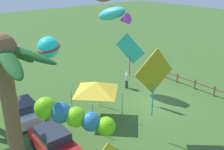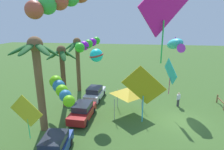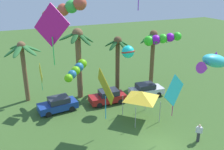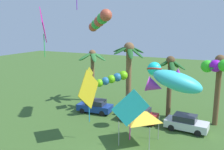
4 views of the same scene
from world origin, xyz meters
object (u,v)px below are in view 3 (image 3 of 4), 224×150
object	(u,v)px
kite_diamond_1	(105,88)
kite_tube_7	(161,39)
palm_tree_1	(153,45)
kite_diamond_0	(41,74)
palm_tree_3	(23,57)
parked_car_2	(58,104)
kite_fish_6	(214,62)
parked_car_1	(108,97)
festival_tent	(141,95)
kite_diamond_9	(174,91)
spectator_0	(199,133)
kite_tube_8	(77,70)
palm_tree_2	(78,49)
kite_ball_2	(128,52)
kite_diamond_5	(51,27)
palm_tree_0	(118,53)
parked_car_0	(146,90)
kite_tube_4	(65,9)

from	to	relation	value
kite_diamond_1	kite_tube_7	distance (m)	12.18
palm_tree_1	kite_diamond_0	bearing A→B (deg)	-173.91
palm_tree_3	parked_car_2	distance (m)	6.32
kite_diamond_0	kite_fish_6	bearing A→B (deg)	-40.24
palm_tree_3	parked_car_1	bearing A→B (deg)	-28.05
festival_tent	kite_diamond_9	xyz separation A→B (m)	(0.68, -3.84, 1.86)
spectator_0	kite_tube_7	world-z (taller)	kite_tube_7
kite_tube_8	palm_tree_2	bearing A→B (deg)	67.88
kite_fish_6	kite_diamond_9	bearing A→B (deg)	165.54
kite_ball_2	kite_diamond_5	bearing A→B (deg)	-148.64
kite_diamond_1	kite_fish_6	size ratio (longest dim) A/B	1.29
palm_tree_3	kite_diamond_9	size ratio (longest dim) A/B	1.89
palm_tree_0	kite_ball_2	xyz separation A→B (m)	(-0.62, -3.79, 1.16)
palm_tree_2	kite_fish_6	xyz separation A→B (m)	(7.54, -11.65, 1.00)
spectator_0	parked_car_2	bearing A→B (deg)	133.68
kite_fish_6	festival_tent	bearing A→B (deg)	128.24
kite_fish_6	parked_car_0	bearing A→B (deg)	93.14
kite_diamond_1	kite_tube_7	xyz separation A→B (m)	(9.88, 6.90, 1.77)
palm_tree_0	palm_tree_1	bearing A→B (deg)	-1.38
palm_tree_0	palm_tree_3	distance (m)	10.45
parked_car_0	kite_tube_4	size ratio (longest dim) A/B	1.11
festival_tent	kite_diamond_0	xyz separation A→B (m)	(-8.26, 5.46, 1.54)
parked_car_0	parked_car_1	size ratio (longest dim) A/B	1.01
spectator_0	kite_diamond_5	distance (m)	14.29
kite_ball_2	palm_tree_0	bearing A→B (deg)	80.67
palm_tree_0	spectator_0	world-z (taller)	palm_tree_0
spectator_0	kite_tube_8	world-z (taller)	kite_tube_8
kite_ball_2	kite_tube_7	xyz separation A→B (m)	(5.57, 2.42, 0.34)
palm_tree_2	kite_ball_2	distance (m)	5.58
kite_tube_4	parked_car_2	bearing A→B (deg)	145.54
palm_tree_2	kite_ball_2	bearing A→B (deg)	-42.94
parked_car_2	kite_diamond_5	bearing A→B (deg)	-100.33
palm_tree_2	parked_car_1	world-z (taller)	palm_tree_2
spectator_0	kite_tube_8	distance (m)	12.86
palm_tree_3	kite_diamond_5	bearing A→B (deg)	-82.47
festival_tent	kite_tube_4	xyz separation A→B (m)	(-5.80, 3.86, 7.76)
palm_tree_3	parked_car_1	world-z (taller)	palm_tree_3
festival_tent	kite_diamond_5	size ratio (longest dim) A/B	0.68
palm_tree_0	parked_car_1	xyz separation A→B (m)	(-2.41, -2.72, -3.94)
kite_diamond_0	kite_diamond_1	bearing A→B (deg)	-58.39
kite_ball_2	kite_diamond_9	bearing A→B (deg)	-85.91
palm_tree_1	kite_diamond_5	bearing A→B (deg)	-147.37
kite_ball_2	kite_fish_6	xyz separation A→B (m)	(3.46, -7.85, 0.77)
kite_ball_2	palm_tree_2	bearing A→B (deg)	137.06
kite_diamond_1	kite_fish_6	bearing A→B (deg)	-23.46
palm_tree_0	kite_tube_4	distance (m)	9.17
palm_tree_3	kite_fish_6	size ratio (longest dim) A/B	1.91
palm_tree_1	kite_diamond_1	xyz separation A→B (m)	(-9.65, -8.15, -0.73)
palm_tree_0	kite_tube_4	world-z (taller)	kite_tube_4
parked_car_2	kite_fish_6	world-z (taller)	kite_fish_6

